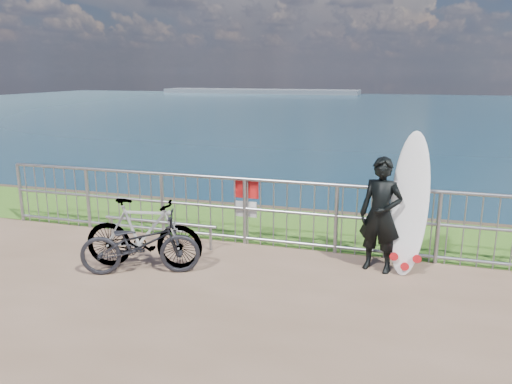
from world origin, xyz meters
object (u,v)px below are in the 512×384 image
(bicycle_near, at_px, (140,244))
(surfboard, at_px, (409,209))
(surfer, at_px, (381,215))
(bicycle_far, at_px, (143,234))

(bicycle_near, bearing_deg, surfboard, -93.78)
(surfer, bearing_deg, bicycle_near, -145.99)
(surfer, height_order, surfboard, surfboard)
(bicycle_near, relative_size, bicycle_far, 0.97)
(surfer, relative_size, bicycle_near, 0.99)
(surfboard, height_order, bicycle_near, surfboard)
(bicycle_near, distance_m, bicycle_far, 0.23)
(surfboard, bearing_deg, bicycle_near, -161.84)
(surfboard, bearing_deg, bicycle_far, -165.14)
(surfer, relative_size, bicycle_far, 0.96)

